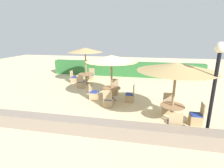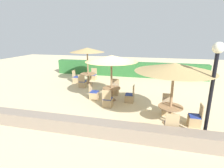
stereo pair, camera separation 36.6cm
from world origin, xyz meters
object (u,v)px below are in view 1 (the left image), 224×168
at_px(patio_chair_front_right_north, 168,108).
at_px(round_table_back_left, 86,76).
at_px(patio_chair_back_left_north, 91,77).
at_px(patio_chair_back_left_west, 74,79).
at_px(patio_chair_front_right_south, 174,127).
at_px(patio_chair_center_south, 108,102).
at_px(parasol_front_right, 176,67).
at_px(parasol_back_left, 85,50).
at_px(lamp_post, 217,72).
at_px(parasol_center, 112,59).
at_px(round_table_center, 112,91).
at_px(patio_chair_center_east, 130,97).
at_px(patio_chair_center_north, 114,90).
at_px(patio_chair_back_left_south, 81,84).
at_px(patio_chair_center_west, 94,95).
at_px(round_table_front_right, 172,110).
at_px(patio_chair_front_right_east, 196,118).

xyz_separation_m(patio_chair_front_right_north, round_table_back_left, (-5.43, 4.15, 0.34)).
height_order(patio_chair_back_left_north, patio_chair_back_left_west, same).
height_order(patio_chair_front_right_south, patio_chair_front_right_north, same).
bearing_deg(patio_chair_front_right_north, patio_chair_center_south, -3.89).
height_order(parasol_front_right, patio_chair_back_left_west, parasol_front_right).
distance_m(patio_chair_front_right_north, parasol_back_left, 7.18).
bearing_deg(round_table_back_left, parasol_front_right, -42.71).
bearing_deg(patio_chair_back_left_north, round_table_back_left, 88.51).
relative_size(lamp_post, patio_chair_front_right_south, 3.57).
height_order(parasol_center, round_table_center, parasol_center).
bearing_deg(parasol_front_right, parasol_back_left, 137.29).
height_order(parasol_front_right, patio_chair_front_right_north, parasol_front_right).
bearing_deg(patio_chair_center_east, lamp_post, -132.54).
bearing_deg(lamp_post, patio_chair_center_north, 137.09).
xyz_separation_m(lamp_post, patio_chair_back_left_north, (-6.59, 6.89, -2.09)).
relative_size(round_table_center, patio_chair_back_left_south, 1.06).
bearing_deg(patio_chair_front_right_north, parasol_center, -21.38).
height_order(patio_chair_center_west, patio_chair_center_east, same).
height_order(patio_chair_front_right_south, round_table_back_left, patio_chair_front_right_south).
height_order(patio_chair_center_west, round_table_back_left, patio_chair_center_west).
distance_m(patio_chair_front_right_south, patio_chair_center_east, 3.49).
relative_size(round_table_front_right, patio_chair_back_left_south, 1.04).
bearing_deg(parasol_back_left, patio_chair_center_south, -57.05).
bearing_deg(patio_chair_center_east, patio_chair_front_right_south, -146.99).
height_order(round_table_front_right, patio_chair_front_right_east, patio_chair_front_right_east).
xyz_separation_m(patio_chair_center_west, patio_chair_back_left_west, (-2.50, 3.10, 0.00)).
xyz_separation_m(parasol_front_right, round_table_front_right, (-0.00, 0.00, -1.76)).
height_order(patio_chair_center_east, patio_chair_back_left_west, same).
height_order(patio_chair_front_right_east, round_table_back_left, patio_chair_front_right_east).
relative_size(patio_chair_front_right_south, patio_chair_center_north, 1.00).
distance_m(patio_chair_center_east, patio_chair_back_left_south, 4.04).
distance_m(round_table_front_right, patio_chair_front_right_south, 0.96).
bearing_deg(round_table_front_right, patio_chair_center_south, 159.32).
height_order(round_table_center, patio_chair_center_east, patio_chair_center_east).
xyz_separation_m(patio_chair_center_south, patio_chair_center_north, (-0.07, 1.94, 0.00)).
bearing_deg(patio_chair_front_right_south, patio_chair_back_left_west, 137.01).
height_order(round_table_back_left, patio_chair_back_left_west, patio_chair_back_left_west).
relative_size(parasol_center, patio_chair_center_east, 2.99).
bearing_deg(parasol_center, patio_chair_back_left_north, 121.65).
xyz_separation_m(patio_chair_center_north, round_table_back_left, (-2.49, 2.01, 0.34)).
relative_size(lamp_post, patio_chair_center_east, 3.57).
xyz_separation_m(patio_chair_front_right_south, patio_chair_back_left_north, (-5.43, 7.02, 0.00)).
relative_size(parasol_front_right, patio_chair_front_right_east, 3.21).
height_order(parasol_back_left, patio_chair_back_left_south, parasol_back_left).
distance_m(round_table_center, round_table_back_left, 3.94).
bearing_deg(parasol_center, round_table_back_left, 130.06).
bearing_deg(round_table_center, round_table_back_left, 130.06).
distance_m(round_table_center, patio_chair_center_west, 1.06).
bearing_deg(patio_chair_back_left_west, parasol_center, 49.01).
relative_size(lamp_post, parasol_front_right, 1.11).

